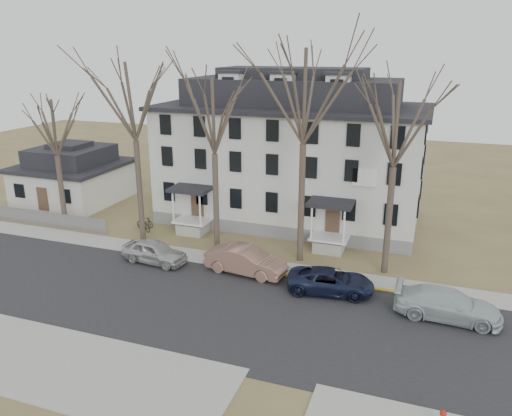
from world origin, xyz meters
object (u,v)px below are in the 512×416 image
at_px(boarding_house, 291,154).
at_px(car_navy, 331,282).
at_px(tree_bungalow, 53,124).
at_px(bicycle_left, 144,225).
at_px(tree_center, 305,90).
at_px(car_white, 448,305).
at_px(tree_mid_left, 214,111).
at_px(bicycle_right, 146,222).
at_px(tree_far_left, 133,96).
at_px(car_tan, 246,261).
at_px(car_silver, 154,252).
at_px(tree_mid_right, 397,119).
at_px(small_house, 73,177).

relative_size(boarding_house, car_navy, 4.21).
bearing_deg(tree_bungalow, bicycle_left, 11.97).
bearing_deg(tree_center, car_white, -27.29).
relative_size(tree_mid_left, tree_center, 0.87).
xyz_separation_m(car_navy, bicycle_right, (-15.86, 5.97, -0.24)).
xyz_separation_m(tree_far_left, tree_bungalow, (-7.00, 0.00, -2.22)).
bearing_deg(car_tan, tree_bungalow, 85.54).
bearing_deg(tree_center, car_tan, -130.29).
bearing_deg(car_silver, tree_center, -62.55).
relative_size(tree_mid_left, car_white, 2.38).
distance_m(tree_mid_left, tree_bungalow, 13.08).
xyz_separation_m(boarding_house, car_navy, (5.84, -12.05, -4.69)).
bearing_deg(car_silver, bicycle_right, 41.39).
distance_m(car_tan, bicycle_right, 11.60).
bearing_deg(bicycle_left, tree_mid_right, -67.12).
bearing_deg(bicycle_right, tree_center, -88.56).
bearing_deg(car_silver, car_white, -88.25).
distance_m(tree_mid_left, car_white, 18.14).
relative_size(tree_bungalow, car_white, 2.01).
xyz_separation_m(tree_center, car_navy, (2.84, -3.90, -10.40)).
bearing_deg(car_white, bicycle_left, 76.48).
height_order(tree_mid_left, car_silver, tree_mid_left).
xyz_separation_m(tree_far_left, car_navy, (14.84, -3.90, -9.66)).
distance_m(small_house, car_navy, 27.79).
bearing_deg(boarding_house, small_house, -174.41).
bearing_deg(bicycle_left, bicycle_right, 45.90).
distance_m(boarding_house, tree_far_left, 13.12).
xyz_separation_m(car_silver, bicycle_right, (-4.16, 5.69, -0.30)).
relative_size(tree_far_left, car_tan, 2.68).
bearing_deg(tree_bungalow, tree_mid_left, 0.00).
distance_m(boarding_house, tree_mid_left, 9.66).
distance_m(tree_mid_left, tree_mid_right, 11.50).
bearing_deg(car_tan, tree_center, -33.90).
bearing_deg(tree_bungalow, car_white, -9.51).
relative_size(car_navy, bicycle_left, 2.77).
xyz_separation_m(car_tan, bicycle_right, (-10.36, 5.21, -0.40)).
xyz_separation_m(tree_mid_left, bicycle_left, (-6.75, 1.32, -9.13)).
bearing_deg(boarding_house, tree_mid_left, -110.20).
distance_m(boarding_house, small_house, 20.34).
bearing_deg(tree_mid_right, boarding_house, 136.19).
height_order(car_tan, car_white, car_tan).
distance_m(tree_mid_left, tree_center, 6.18).
relative_size(tree_center, car_tan, 2.87).
xyz_separation_m(car_silver, car_tan, (6.20, 0.48, 0.09)).
relative_size(boarding_house, tree_center, 1.41).
relative_size(car_silver, car_white, 0.82).
relative_size(car_tan, bicycle_right, 3.44).
distance_m(small_house, car_silver, 17.28).
relative_size(tree_bungalow, bicycle_right, 7.24).
bearing_deg(car_tan, boarding_house, 8.14).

